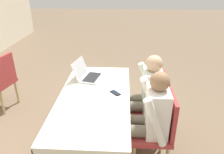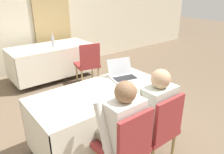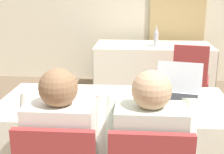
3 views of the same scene
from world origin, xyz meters
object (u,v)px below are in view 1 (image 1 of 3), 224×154
at_px(cell_phone, 115,93).
at_px(person_white_shirt, 145,93).
at_px(chair_near_left, 157,128).
at_px(chair_far_spare, 1,80).
at_px(laptop, 88,75).
at_px(person_checkered_shirt, 149,115).
at_px(chair_near_right, 153,105).

distance_m(cell_phone, person_white_shirt, 0.41).
xyz_separation_m(cell_phone, chair_near_left, (-0.31, -0.47, -0.24)).
bearing_deg(chair_far_spare, laptop, 89.09).
bearing_deg(person_white_shirt, person_checkered_shirt, 0.00).
bearing_deg(laptop, cell_phone, -123.31).
distance_m(cell_phone, chair_near_left, 0.62).
distance_m(laptop, chair_near_left, 1.14).
height_order(laptop, cell_phone, laptop).
height_order(chair_near_right, chair_far_spare, same).
bearing_deg(chair_far_spare, person_white_shirt, 87.67).
relative_size(cell_phone, chair_near_right, 0.16).
bearing_deg(chair_far_spare, chair_near_right, 88.31).
relative_size(chair_far_spare, person_checkered_shirt, 0.78).
bearing_deg(person_checkered_shirt, cell_phone, -130.16).
relative_size(laptop, chair_near_left, 0.46).
bearing_deg(chair_near_right, person_checkered_shirt, -12.50).
bearing_deg(person_white_shirt, chair_near_left, 12.50).
distance_m(chair_far_spare, person_white_shirt, 2.30).
xyz_separation_m(chair_near_right, person_checkered_shirt, (-0.47, 0.10, 0.16)).
bearing_deg(laptop, chair_near_right, -92.99).
xyz_separation_m(chair_near_left, chair_far_spare, (1.06, 2.32, 0.00)).
bearing_deg(person_white_shirt, laptop, -107.68).
bearing_deg(person_checkered_shirt, person_white_shirt, -180.00).
xyz_separation_m(chair_far_spare, person_white_shirt, (-0.59, -2.21, 0.16)).
bearing_deg(person_white_shirt, cell_phone, -67.26).
relative_size(chair_near_right, person_white_shirt, 0.78).
distance_m(laptop, chair_far_spare, 1.53).
bearing_deg(cell_phone, person_checkered_shirt, -80.99).
xyz_separation_m(laptop, person_checkered_shirt, (-0.71, -0.75, -0.13)).
xyz_separation_m(cell_phone, person_white_shirt, (0.15, -0.37, -0.08)).
bearing_deg(chair_far_spare, chair_near_left, 78.09).
relative_size(laptop, chair_far_spare, 0.46).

